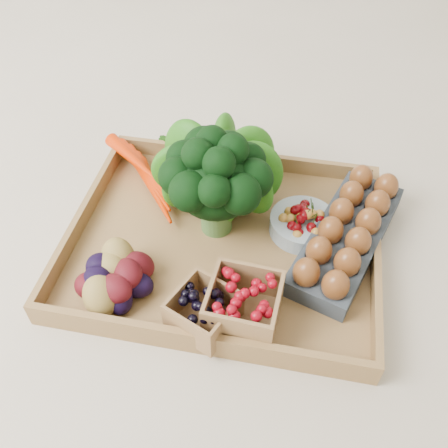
% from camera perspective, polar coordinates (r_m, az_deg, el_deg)
% --- Properties ---
extents(ground, '(4.00, 4.00, 0.00)m').
position_cam_1_polar(ground, '(0.93, -0.00, -2.54)').
color(ground, beige).
rests_on(ground, ground).
extents(tray, '(0.55, 0.45, 0.01)m').
position_cam_1_polar(tray, '(0.92, -0.00, -2.24)').
color(tray, olive).
rests_on(tray, ground).
extents(carrots, '(0.20, 0.14, 0.05)m').
position_cam_1_polar(carrots, '(1.02, -8.71, 5.37)').
color(carrots, red).
rests_on(carrots, tray).
extents(lettuce, '(0.17, 0.17, 0.17)m').
position_cam_1_polar(lettuce, '(0.94, -0.89, 7.07)').
color(lettuce, '#16500C').
rests_on(lettuce, tray).
extents(broccoli, '(0.19, 0.19, 0.15)m').
position_cam_1_polar(broccoli, '(0.89, -0.91, 2.96)').
color(broccoli, black).
rests_on(broccoli, tray).
extents(cherry_bowl, '(0.12, 0.12, 0.03)m').
position_cam_1_polar(cherry_bowl, '(0.93, 9.00, -0.08)').
color(cherry_bowl, '#8C9EA5').
rests_on(cherry_bowl, tray).
extents(egg_carton, '(0.21, 0.33, 0.04)m').
position_cam_1_polar(egg_carton, '(0.92, 13.80, -1.62)').
color(egg_carton, '#373E46').
rests_on(egg_carton, tray).
extents(potatoes, '(0.15, 0.15, 0.09)m').
position_cam_1_polar(potatoes, '(0.83, -12.57, -5.85)').
color(potatoes, '#420A10').
rests_on(potatoes, tray).
extents(punnet_blackberry, '(0.12, 0.12, 0.06)m').
position_cam_1_polar(punnet_blackberry, '(0.79, -2.34, -9.90)').
color(punnet_blackberry, black).
rests_on(punnet_blackberry, tray).
extents(punnet_raspberry, '(0.12, 0.12, 0.08)m').
position_cam_1_polar(punnet_raspberry, '(0.78, 2.26, -9.22)').
color(punnet_raspberry, maroon).
rests_on(punnet_raspberry, tray).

